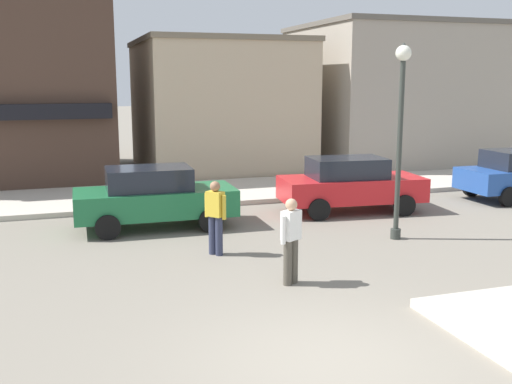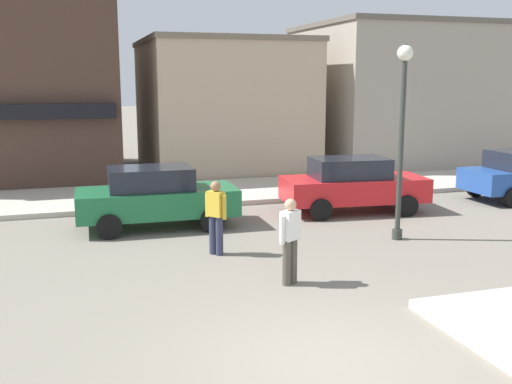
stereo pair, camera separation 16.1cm
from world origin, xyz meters
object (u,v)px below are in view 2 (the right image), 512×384
(lamp_post, at_px, (402,114))
(parked_car_nearest, at_px, (156,196))
(pedestrian_crossing_far, at_px, (290,239))
(parked_car_second, at_px, (353,184))
(pedestrian_crossing_near, at_px, (216,215))

(lamp_post, height_order, parked_car_nearest, lamp_post)
(lamp_post, height_order, pedestrian_crossing_far, lamp_post)
(parked_car_second, relative_size, pedestrian_crossing_far, 2.57)
(pedestrian_crossing_far, bearing_deg, pedestrian_crossing_near, 110.68)
(pedestrian_crossing_near, height_order, pedestrian_crossing_far, same)
(parked_car_second, xyz_separation_m, pedestrian_crossing_near, (-4.70, -2.96, 0.06))
(parked_car_second, xyz_separation_m, pedestrian_crossing_far, (-3.85, -5.21, 0.06))
(parked_car_second, height_order, pedestrian_crossing_near, pedestrian_crossing_near)
(lamp_post, distance_m, pedestrian_crossing_near, 4.86)
(parked_car_nearest, height_order, pedestrian_crossing_far, pedestrian_crossing_far)
(lamp_post, relative_size, parked_car_nearest, 1.12)
(pedestrian_crossing_far, bearing_deg, lamp_post, 31.88)
(parked_car_second, bearing_deg, lamp_post, -95.93)
(lamp_post, bearing_deg, pedestrian_crossing_far, -148.12)
(parked_car_second, height_order, pedestrian_crossing_far, pedestrian_crossing_far)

